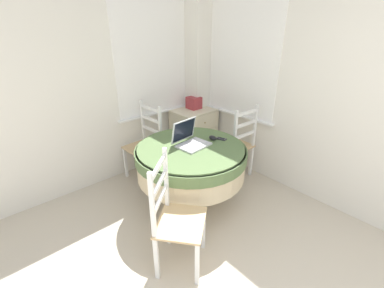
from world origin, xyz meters
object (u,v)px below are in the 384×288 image
Objects in this scene: laptop at (190,140)px; dining_chair_near_back_window at (145,145)px; cell_phone at (221,139)px; dining_chair_near_right_window at (237,145)px; round_dining_table at (191,159)px; dining_chair_camera_near at (175,219)px; corner_cabinet at (194,133)px; computer_mouse at (213,138)px; storage_box at (194,103)px.

dining_chair_near_back_window is (-0.09, 0.79, -0.31)m from laptop.
cell_phone is 0.54m from dining_chair_near_right_window.
dining_chair_camera_near is at bearing -139.97° from round_dining_table.
dining_chair_near_right_window is (0.84, 0.04, -0.10)m from round_dining_table.
laptop is at bearing -134.00° from corner_cabinet.
computer_mouse reaches higher than corner_cabinet.
round_dining_table is at bearing -123.66° from laptop.
corner_cabinet is (1.46, 1.40, -0.08)m from dining_chair_camera_near.
cell_phone is (0.38, -0.08, 0.16)m from round_dining_table.
dining_chair_near_back_window reaches higher than laptop.
computer_mouse is at bearing -5.68° from round_dining_table.
dining_chair_near_right_window is (0.81, -0.01, -0.31)m from laptop.
storage_box reaches higher than round_dining_table.
dining_chair_camera_near is (-1.48, -0.58, 0.00)m from dining_chair_near_right_window.
dining_chair_near_right_window reaches higher than corner_cabinet.
dining_chair_near_back_window is (-0.45, 0.92, -0.26)m from cell_phone.
corner_cabinet is 4.15× the size of storage_box.
computer_mouse is (0.30, -0.03, 0.18)m from round_dining_table.
cell_phone is 0.13× the size of dining_chair_camera_near.
corner_cabinet is at bearing 43.80° from dining_chair_camera_near.
computer_mouse is 0.10m from cell_phone.
corner_cabinet is (0.52, 0.89, -0.37)m from computer_mouse.
dining_chair_near_right_window is at bearing -88.67° from corner_cabinet.
corner_cabinet is at bearing 91.33° from dining_chair_near_right_window.
dining_chair_near_right_window is at bearing -91.24° from storage_box.
dining_chair_near_back_window is (-0.36, 0.87, -0.28)m from computer_mouse.
laptop is at bearing 41.00° from dining_chair_camera_near.
corner_cabinet is at bearing 46.00° from laptop.
cell_phone is 0.72× the size of storage_box.
laptop reaches higher than corner_cabinet.
dining_chair_near_back_window reaches higher than cell_phone.
dining_chair_camera_near reaches higher than computer_mouse.
laptop is 0.36× the size of dining_chair_near_back_window.
round_dining_table is 6.47× the size of storage_box.
laptop reaches higher than cell_phone.
cell_phone is at bearing 24.03° from dining_chair_camera_near.
dining_chair_near_back_window is 1.00× the size of dining_chair_camera_near.
cell_phone is (0.08, -0.05, -0.02)m from computer_mouse.
dining_chair_near_right_window is (0.54, 0.07, -0.28)m from computer_mouse.
dining_chair_near_back_window reaches higher than storage_box.
laptop is 0.86m from dining_chair_near_back_window.
storage_box is at bearing 43.91° from dining_chair_camera_near.
computer_mouse reaches higher than cell_phone.
computer_mouse is 1.09m from storage_box.
round_dining_table is 1.19× the size of dining_chair_camera_near.
dining_chair_near_back_window reaches higher than round_dining_table.
cell_phone is at bearing -115.55° from storage_box.
dining_chair_near_back_window is at bearing 112.69° from computer_mouse.
laptop is at bearing -83.39° from dining_chair_near_back_window.
dining_chair_near_back_window is 1.00× the size of dining_chair_near_right_window.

